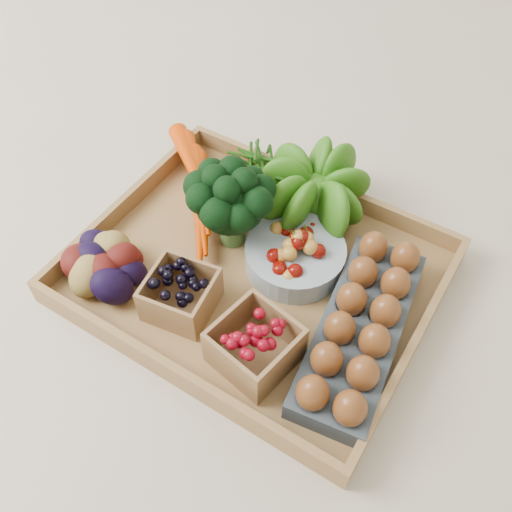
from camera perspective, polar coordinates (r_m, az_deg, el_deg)
The scene contains 10 objects.
ground at distance 0.94m, azimuth 0.00°, elevation -2.29°, with size 4.00×4.00×0.00m, color beige.
tray at distance 0.93m, azimuth 0.00°, elevation -2.02°, with size 0.55×0.45×0.01m, color #9D7542.
carrots at distance 1.02m, azimuth -5.56°, elevation 6.39°, with size 0.24×0.17×0.06m, color #D63B00, non-canonical shape.
lettuce at distance 0.98m, azimuth 6.07°, elevation 7.29°, with size 0.13×0.13×0.13m, color #20570D.
broccoli at distance 0.93m, azimuth -2.48°, elevation 4.07°, with size 0.15×0.15×0.12m, color black, non-canonical shape.
cherry_bowl at distance 0.93m, azimuth 3.92°, elevation -0.03°, with size 0.16×0.16×0.04m, color #8C9EA5.
egg_carton at distance 0.86m, azimuth 10.31°, elevation -7.45°, with size 0.11×0.32×0.04m, color #3D474E.
potatoes at distance 0.92m, azimuth -14.69°, elevation -0.04°, with size 0.15×0.15×0.09m, color #410D0A, non-canonical shape.
punnet_blackberry at distance 0.87m, azimuth -7.55°, elevation -3.81°, with size 0.10×0.10×0.07m, color black.
punnet_raspberry at distance 0.81m, azimuth -0.11°, elevation -8.92°, with size 0.11×0.11×0.07m, color maroon.
Camera 1 is at (0.30, -0.47, 0.76)m, focal length 40.00 mm.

